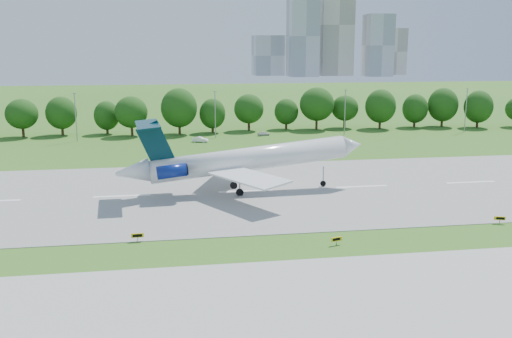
% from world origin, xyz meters
% --- Properties ---
extents(ground, '(600.00, 600.00, 0.00)m').
position_xyz_m(ground, '(0.00, 0.00, 0.00)').
color(ground, '#2A5C18').
rests_on(ground, ground).
extents(runway, '(400.00, 45.00, 0.08)m').
position_xyz_m(runway, '(0.00, 25.00, 0.04)').
color(runway, gray).
rests_on(runway, ground).
extents(taxiway, '(400.00, 23.00, 0.08)m').
position_xyz_m(taxiway, '(0.00, -18.00, 0.04)').
color(taxiway, '#ADADA8').
rests_on(taxiway, ground).
extents(tree_line, '(288.40, 8.40, 10.40)m').
position_xyz_m(tree_line, '(0.00, 92.00, 6.19)').
color(tree_line, '#382314').
rests_on(tree_line, ground).
extents(light_poles, '(175.90, 0.25, 12.19)m').
position_xyz_m(light_poles, '(-2.50, 82.00, 6.34)').
color(light_poles, gray).
rests_on(light_poles, ground).
extents(skyline, '(127.00, 52.00, 80.00)m').
position_xyz_m(skyline, '(100.16, 390.61, 30.46)').
color(skyline, '#B2B2B7').
rests_on(skyline, ground).
extents(airliner, '(41.47, 29.98, 12.37)m').
position_xyz_m(airliner, '(-21.44, 24.82, 5.47)').
color(airliner, white).
rests_on(airliner, ground).
extents(taxi_sign_left, '(1.52, 0.26, 1.07)m').
position_xyz_m(taxi_sign_left, '(-36.59, 2.67, 0.79)').
color(taxi_sign_left, gray).
rests_on(taxi_sign_left, ground).
extents(taxi_sign_centre, '(1.41, 0.56, 1.00)m').
position_xyz_m(taxi_sign_centre, '(-12.76, -2.32, 0.74)').
color(taxi_sign_centre, gray).
rests_on(taxi_sign_centre, ground).
extents(taxi_sign_right, '(1.45, 0.59, 1.03)m').
position_xyz_m(taxi_sign_right, '(11.55, 2.37, 0.76)').
color(taxi_sign_right, gray).
rests_on(taxi_sign_right, ground).
extents(service_vehicle_a, '(4.20, 2.85, 1.31)m').
position_xyz_m(service_vehicle_a, '(-24.38, 75.99, 0.66)').
color(service_vehicle_a, white).
rests_on(service_vehicle_a, ground).
extents(service_vehicle_b, '(3.57, 2.26, 1.13)m').
position_xyz_m(service_vehicle_b, '(-6.89, 83.86, 0.57)').
color(service_vehicle_b, beige).
rests_on(service_vehicle_b, ground).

